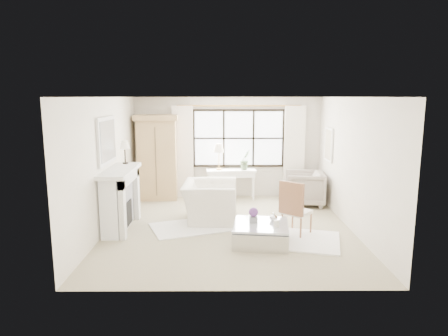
{
  "coord_description": "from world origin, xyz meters",
  "views": [
    {
      "loc": [
        -0.16,
        -7.99,
        2.71
      ],
      "look_at": [
        -0.11,
        0.2,
        1.24
      ],
      "focal_mm": 32.0,
      "sensor_mm": 36.0,
      "label": 1
    }
  ],
  "objects": [
    {
      "name": "curtain_right",
      "position": [
        1.8,
        2.65,
        1.24
      ],
      "size": [
        0.55,
        0.1,
        2.47
      ],
      "primitive_type": "cube",
      "color": "white",
      "rests_on": "ground"
    },
    {
      "name": "coffee_table",
      "position": [
        0.57,
        -0.88,
        0.18
      ],
      "size": [
        1.11,
        1.11,
        0.38
      ],
      "rotation": [
        0.0,
        0.0,
        -0.12
      ],
      "color": "silver",
      "rests_on": "floor"
    },
    {
      "name": "mirror_glass",
      "position": [
        -2.44,
        0.0,
        1.84
      ],
      "size": [
        0.02,
        1.0,
        0.8
      ],
      "primitive_type": "cube",
      "color": "#B5BAC1",
      "rests_on": "wall_left"
    },
    {
      "name": "wall_front",
      "position": [
        0.0,
        -2.75,
        1.35
      ],
      "size": [
        5.0,
        0.0,
        5.0
      ],
      "primitive_type": "plane",
      "rotation": [
        -1.57,
        0.0,
        0.0
      ],
      "color": "white",
      "rests_on": "ground"
    },
    {
      "name": "floor",
      "position": [
        0.0,
        0.0,
        0.0
      ],
      "size": [
        5.5,
        5.5,
        0.0
      ],
      "primitive_type": "plane",
      "color": "tan",
      "rests_on": "ground"
    },
    {
      "name": "ceiling",
      "position": [
        0.0,
        0.0,
        2.7
      ],
      "size": [
        5.5,
        5.5,
        0.0
      ],
      "primitive_type": "plane",
      "rotation": [
        3.14,
        0.0,
        0.0
      ],
      "color": "white",
      "rests_on": "ground"
    },
    {
      "name": "fireplace",
      "position": [
        -2.27,
        0.0,
        0.65
      ],
      "size": [
        0.58,
        1.66,
        1.26
      ],
      "color": "silver",
      "rests_on": "ground"
    },
    {
      "name": "mirror_frame",
      "position": [
        -2.47,
        0.0,
        1.84
      ],
      "size": [
        0.05,
        1.15,
        0.95
      ],
      "primitive_type": "cube",
      "color": "silver",
      "rests_on": "wall_left"
    },
    {
      "name": "club_armchair",
      "position": [
        -0.42,
        0.55,
        0.43
      ],
      "size": [
        1.2,
        1.36,
        0.85
      ],
      "primitive_type": "imported",
      "rotation": [
        0.0,
        0.0,
        1.53
      ],
      "color": "white",
      "rests_on": "floor"
    },
    {
      "name": "pillar_candle",
      "position": [
        0.83,
        -1.06,
        0.44
      ],
      "size": [
        0.1,
        0.1,
        0.12
      ],
      "primitive_type": "cylinder",
      "color": "silver",
      "rests_on": "coffee_table"
    },
    {
      "name": "curtain_left",
      "position": [
        -1.2,
        2.65,
        1.24
      ],
      "size": [
        0.55,
        0.1,
        2.47
      ],
      "primitive_type": "cube",
      "color": "white",
      "rests_on": "ground"
    },
    {
      "name": "rug_left",
      "position": [
        -0.82,
        0.01,
        0.01
      ],
      "size": [
        1.84,
        1.58,
        0.03
      ],
      "primitive_type": "cube",
      "rotation": [
        0.0,
        0.0,
        0.37
      ],
      "color": "white",
      "rests_on": "floor"
    },
    {
      "name": "planter_flowers",
      "position": [
        0.44,
        -0.79,
        0.58
      ],
      "size": [
        0.18,
        0.18,
        0.18
      ],
      "primitive_type": "sphere",
      "color": "#61307A",
      "rests_on": "planter_box"
    },
    {
      "name": "window_pane",
      "position": [
        0.3,
        2.73,
        1.6
      ],
      "size": [
        2.4,
        0.02,
        1.5
      ],
      "primitive_type": "cube",
      "color": "white",
      "rests_on": "wall_back"
    },
    {
      "name": "wall_left",
      "position": [
        -2.5,
        0.0,
        1.35
      ],
      "size": [
        0.0,
        5.5,
        5.5
      ],
      "primitive_type": "plane",
      "rotation": [
        1.57,
        0.0,
        1.57
      ],
      "color": "white",
      "rests_on": "ground"
    },
    {
      "name": "armoire",
      "position": [
        -1.85,
        2.45,
        1.14
      ],
      "size": [
        1.15,
        0.74,
        2.24
      ],
      "rotation": [
        0.0,
        0.0,
        0.04
      ],
      "color": "tan",
      "rests_on": "floor"
    },
    {
      "name": "side_table",
      "position": [
        -0.16,
        1.14,
        0.33
      ],
      "size": [
        0.4,
        0.4,
        0.51
      ],
      "color": "silver",
      "rests_on": "floor"
    },
    {
      "name": "art_frame",
      "position": [
        2.47,
        1.7,
        1.55
      ],
      "size": [
        0.04,
        0.62,
        0.82
      ],
      "primitive_type": "cube",
      "color": "white",
      "rests_on": "wall_right"
    },
    {
      "name": "console_table",
      "position": [
        0.09,
        2.42,
        0.4
      ],
      "size": [
        1.34,
        0.57,
        0.8
      ],
      "rotation": [
        0.0,
        0.0,
        0.1
      ],
      "color": "white",
      "rests_on": "floor"
    },
    {
      "name": "window_frame",
      "position": [
        0.3,
        2.72,
        1.6
      ],
      "size": [
        2.5,
        0.04,
        1.5
      ],
      "primitive_type": null,
      "color": "black",
      "rests_on": "wall_back"
    },
    {
      "name": "french_chair",
      "position": [
        1.31,
        -0.41,
        0.31
      ],
      "size": [
        0.68,
        0.68,
        1.08
      ],
      "rotation": [
        0.0,
        0.0,
        2.43
      ],
      "color": "#95613E",
      "rests_on": "floor"
    },
    {
      "name": "wall_back",
      "position": [
        0.0,
        2.75,
        1.35
      ],
      "size": [
        5.0,
        0.0,
        5.0
      ],
      "primitive_type": "plane",
      "rotation": [
        1.57,
        0.0,
        0.0
      ],
      "color": "beige",
      "rests_on": "ground"
    },
    {
      "name": "orchid_plant",
      "position": [
        0.46,
        2.43,
        1.06
      ],
      "size": [
        0.37,
        0.36,
        0.52
      ],
      "primitive_type": "imported",
      "rotation": [
        0.0,
        0.0,
        0.62
      ],
      "color": "#546D49",
      "rests_on": "console_table"
    },
    {
      "name": "art_canvas",
      "position": [
        2.45,
        1.7,
        1.55
      ],
      "size": [
        0.01,
        0.52,
        0.72
      ],
      "primitive_type": "cube",
      "color": "#C3B797",
      "rests_on": "wall_right"
    },
    {
      "name": "planter_box",
      "position": [
        0.44,
        -0.79,
        0.43
      ],
      "size": [
        0.15,
        0.15,
        0.11
      ],
      "primitive_type": "cube",
      "rotation": [
        0.0,
        0.0,
        0.06
      ],
      "color": "slate",
      "rests_on": "coffee_table"
    },
    {
      "name": "rug_right",
      "position": [
        1.24,
        -0.73,
        0.02
      ],
      "size": [
        1.93,
        1.64,
        0.03
      ],
      "primitive_type": "cube",
      "rotation": [
        0.0,
        0.0,
        -0.27
      ],
      "color": "white",
      "rests_on": "floor"
    },
    {
      "name": "coffee_vase",
      "position": [
        0.83,
        -0.7,
        0.46
      ],
      "size": [
        0.16,
        0.16,
        0.16
      ],
      "primitive_type": "imported",
      "rotation": [
        0.0,
        0.0,
        -0.07
      ],
      "color": "silver",
      "rests_on": "coffee_table"
    },
    {
      "name": "wall_right",
      "position": [
        2.5,
        0.0,
        1.35
      ],
      "size": [
        0.0,
        5.5,
        5.5
      ],
      "primitive_type": "plane",
      "rotation": [
        1.57,
        0.0,
        -1.57
      ],
      "color": "silver",
      "rests_on": "ground"
    },
    {
      "name": "wingback_chair",
      "position": [
        1.93,
        1.81,
        0.43
      ],
      "size": [
        1.03,
        1.01,
        0.86
      ],
      "primitive_type": "imported",
      "rotation": [
        0.0,
        0.0,
        -1.67
      ],
      "color": "gray",
      "rests_on": "floor"
    },
    {
      "name": "console_lamp",
      "position": [
        -0.23,
        2.41,
        1.36
      ],
      "size": [
        0.28,
        0.28,
        0.69
      ],
      "color": "#A87D3A",
      "rests_on": "console_table"
    },
    {
      "name": "mantel_lamp",
      "position": [
        -2.27,
        0.64,
        1.65
      ],
      "size": [
        0.22,
        0.22,
        0.51
      ],
      "color": "black",
      "rests_on": "fireplace"
    },
    {
      "name": "curtain_rod",
      "position": [
        0.3,
        2.67,
        2.47
      ],
      "size": [
        3.3,
        0.04,
        0.04
      ],
      "primitive_type": "cylinder",
      "rotation": [
        0.0,
        1.57,
        0.0
      ],
      "color": "#AC7C3B",
      "rests_on": "wall_back"
    }
  ]
}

